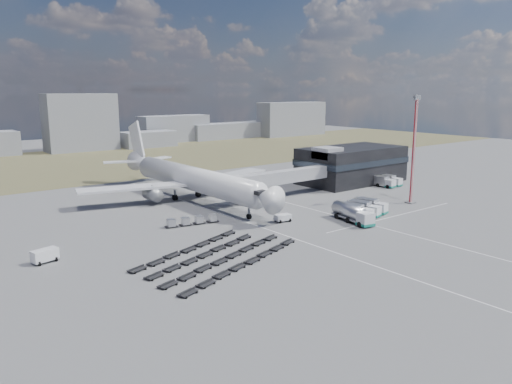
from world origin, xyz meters
TOP-DOWN VIEW (x-y plane):
  - ground at (0.00, 0.00)m, footprint 420.00×420.00m
  - grass_strip at (0.00, 110.00)m, footprint 420.00×90.00m
  - lane_markings at (9.77, 3.00)m, footprint 47.12×110.00m
  - terminal at (47.77, 23.96)m, footprint 30.40×16.40m
  - jet_bridge at (15.90, 20.42)m, footprint 30.30×3.80m
  - airliner at (0.00, 32.38)m, footprint 51.59×64.53m
  - skyline at (-13.18, 148.78)m, footprint 308.38×25.74m
  - fuel_tanker at (14.68, -5.73)m, footprint 4.77×11.08m
  - pushback_tug at (4.00, 3.10)m, footprint 3.50×2.31m
  - utility_van at (-40.40, 7.25)m, footprint 4.16×2.59m
  - catering_truck at (13.11, 40.95)m, footprint 3.82×6.69m
  - service_trucks_near at (20.58, -3.65)m, footprint 10.53×8.87m
  - service_trucks_far at (51.08, 13.93)m, footprint 5.99×7.01m
  - uld_row at (-11.56, 12.03)m, footprint 10.88×3.42m
  - baggage_dollies at (-19.00, -7.24)m, footprint 30.49×21.19m
  - floodlight_mast at (38.35, -2.64)m, footprint 2.33×1.91m

SIDE VIEW (x-z plane):
  - ground at x=0.00m, z-range 0.00..0.00m
  - grass_strip at x=0.00m, z-range 0.00..0.01m
  - lane_markings at x=9.77m, z-range 0.00..0.01m
  - baggage_dollies at x=-19.00m, z-range 0.00..0.67m
  - pushback_tug at x=4.00m, z-range 0.00..1.47m
  - uld_row at x=-11.56m, z-range 0.15..1.64m
  - utility_van at x=-40.40m, z-range 0.00..2.10m
  - service_trucks_far at x=51.08m, z-range 0.12..2.79m
  - catering_truck at x=13.11m, z-range 0.03..2.92m
  - service_trucks_near at x=20.58m, z-range 0.12..2.91m
  - fuel_tanker at x=14.68m, z-range 0.00..3.48m
  - jet_bridge at x=15.90m, z-range 1.53..8.58m
  - terminal at x=47.77m, z-range -0.25..10.75m
  - airliner at x=0.00m, z-range -3.52..14.10m
  - skyline at x=-13.18m, z-range -3.06..21.25m
  - floodlight_mast at x=38.35m, z-range 0.03..24.78m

